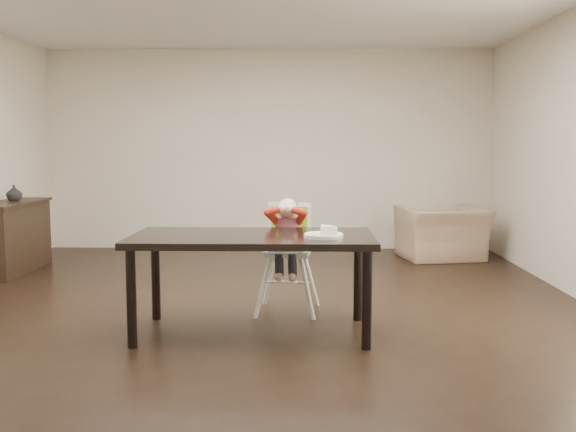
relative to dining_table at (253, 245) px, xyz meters
name	(u,v)px	position (x,y,z in m)	size (l,w,h in m)	color
ground	(247,315)	(-0.09, 0.51, -0.67)	(7.00, 7.00, 0.00)	black
room_walls	(245,90)	(-0.09, 0.51, 1.18)	(6.02, 7.02, 2.71)	beige
dining_table	(253,245)	(0.00, 0.00, 0.00)	(1.80, 0.90, 0.75)	black
high_chair	(288,232)	(0.25, 0.65, 0.01)	(0.44, 0.44, 0.97)	white
plate	(325,233)	(0.53, -0.12, 0.11)	(0.31, 0.31, 0.08)	white
armchair	(442,224)	(2.11, 3.22, -0.24)	(0.99, 0.65, 0.87)	#A28367
sideboard	(12,237)	(-2.87, 2.29, -0.27)	(0.44, 1.26, 0.79)	black
vase	(14,193)	(-2.87, 2.39, 0.21)	(0.17, 0.18, 0.17)	#99999E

